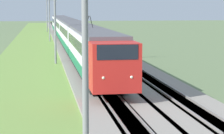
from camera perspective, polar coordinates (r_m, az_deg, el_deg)
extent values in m
cube|color=gray|center=(56.44, -4.82, 1.81)|extent=(240.00, 4.40, 0.30)
cube|color=gray|center=(56.90, -0.69, 1.89)|extent=(240.00, 4.40, 0.30)
cube|color=#4C4238|center=(56.44, -4.82, 1.81)|extent=(240.00, 1.57, 0.30)
cube|color=gray|center=(56.38, -5.36, 2.03)|extent=(240.00, 0.07, 0.15)
cube|color=gray|center=(56.46, -4.28, 2.05)|extent=(240.00, 0.07, 0.15)
cube|color=#4C4238|center=(56.90, -0.69, 1.89)|extent=(240.00, 1.57, 0.30)
cube|color=gray|center=(56.80, -1.23, 2.10)|extent=(240.00, 0.07, 0.15)
cube|color=gray|center=(56.96, -0.16, 2.12)|extent=(240.00, 0.07, 0.15)
cube|color=olive|center=(56.30, -10.23, 1.61)|extent=(240.00, 8.11, 0.12)
cube|color=red|center=(25.98, 0.30, 0.07)|extent=(2.28, 2.87, 2.90)
cube|color=black|center=(25.54, 0.43, 2.12)|extent=(1.64, 2.39, 0.87)
sphere|color=#F2EAC6|center=(24.86, -1.15, -1.42)|extent=(0.20, 0.20, 0.20)
sphere|color=#F2EAC6|center=(25.14, 2.56, -1.32)|extent=(0.20, 0.20, 0.20)
cube|color=#196B47|center=(36.62, -2.45, 0.64)|extent=(19.10, 2.99, 0.81)
cube|color=silver|center=(36.47, -2.47, 2.90)|extent=(19.10, 2.99, 2.09)
cube|color=black|center=(36.45, -2.47, 3.16)|extent=(17.57, 3.01, 0.88)
cube|color=#515156|center=(36.39, -2.48, 4.73)|extent=(19.10, 2.75, 0.25)
cube|color=black|center=(36.71, -2.45, -0.42)|extent=(18.14, 2.54, 0.55)
cylinder|color=black|center=(29.02, -1.70, -2.27)|extent=(0.86, 0.12, 0.86)
cylinder|color=black|center=(29.18, 0.38, -2.21)|extent=(0.86, 0.12, 0.86)
cube|color=#196B47|center=(57.26, -4.91, 3.16)|extent=(21.38, 2.99, 0.81)
cube|color=silver|center=(57.17, -4.92, 4.61)|extent=(21.38, 2.99, 2.09)
cube|color=black|center=(57.16, -4.93, 4.77)|extent=(19.67, 3.01, 0.88)
cube|color=#515156|center=(57.12, -4.94, 5.78)|extent=(21.38, 2.75, 0.25)
cube|color=black|center=(57.32, -4.90, 2.48)|extent=(20.31, 2.54, 0.55)
cube|color=#196B47|center=(79.15, -6.11, 4.39)|extent=(21.38, 2.99, 0.81)
cube|color=silver|center=(79.08, -6.12, 5.43)|extent=(21.38, 2.99, 2.09)
cube|color=black|center=(79.08, -6.13, 5.56)|extent=(19.67, 3.01, 0.88)
cube|color=#515156|center=(79.05, -6.14, 6.28)|extent=(21.38, 2.75, 0.25)
cube|color=black|center=(79.19, -6.10, 3.90)|extent=(20.31, 2.54, 0.55)
cube|color=#196B47|center=(101.08, -6.79, 5.08)|extent=(21.38, 2.99, 0.81)
cube|color=silver|center=(101.02, -6.80, 5.90)|extent=(21.38, 2.99, 2.09)
cube|color=black|center=(101.02, -6.80, 6.00)|extent=(19.67, 3.01, 0.88)
cube|color=#515156|center=(101.00, -6.81, 6.57)|extent=(21.38, 2.75, 0.25)
cube|color=black|center=(101.11, -6.78, 4.70)|extent=(20.31, 2.54, 0.55)
cylinder|color=black|center=(39.19, -3.23, 5.92)|extent=(0.06, 0.33, 1.08)
cylinder|color=black|center=(39.22, -2.72, 5.93)|extent=(0.06, 0.33, 1.08)
cube|color=black|center=(29.26, -0.65, -3.93)|extent=(0.10, 0.10, 0.00)
cylinder|color=slate|center=(14.51, -3.53, 2.02)|extent=(0.22, 0.22, 8.93)
cylinder|color=slate|center=(45.99, -7.45, 5.79)|extent=(0.22, 0.22, 8.86)
cylinder|color=slate|center=(77.54, -8.18, 6.53)|extent=(0.22, 0.22, 8.87)
cylinder|color=slate|center=(109.11, -8.49, 6.78)|extent=(0.22, 0.22, 8.69)
cylinder|color=slate|center=(109.14, -7.89, 8.60)|extent=(0.08, 2.40, 0.08)
cylinder|color=#B2ADA8|center=(109.17, -7.25, 8.51)|extent=(0.10, 0.10, 0.30)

